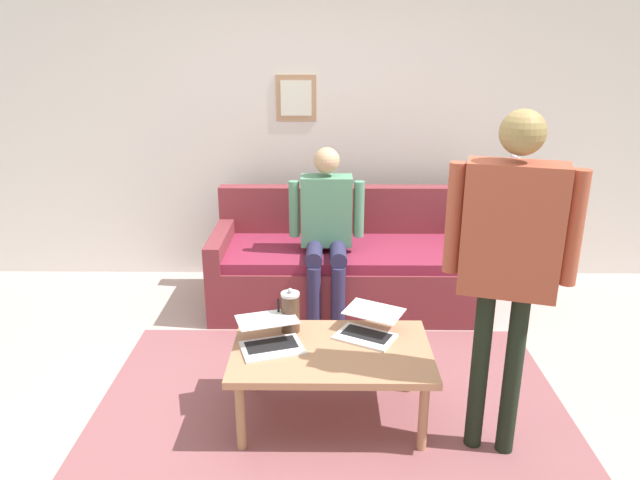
{
  "coord_description": "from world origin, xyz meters",
  "views": [
    {
      "loc": [
        -0.08,
        2.79,
        2.02
      ],
      "look_at": [
        -0.05,
        -0.74,
        0.8
      ],
      "focal_mm": 32.96,
      "sensor_mm": 36.0,
      "label": 1
    }
  ],
  "objects": [
    {
      "name": "person_seated",
      "position": [
        -0.09,
        -1.3,
        0.73
      ],
      "size": [
        0.55,
        0.51,
        1.28
      ],
      "color": "#2A284B",
      "rests_on": "ground_plane"
    },
    {
      "name": "french_press",
      "position": [
        0.12,
        -0.21,
        0.55
      ],
      "size": [
        0.13,
        0.11,
        0.26
      ],
      "color": "#4C3323",
      "rests_on": "coffee_table"
    },
    {
      "name": "ground_plane",
      "position": [
        0.0,
        0.0,
        0.0
      ],
      "size": [
        7.68,
        7.68,
        0.0
      ],
      "primitive_type": "plane",
      "color": "#B7A19C"
    },
    {
      "name": "couch",
      "position": [
        -0.26,
        -1.52,
        0.31
      ],
      "size": [
        2.09,
        0.87,
        0.88
      ],
      "color": "brown",
      "rests_on": "ground_plane"
    },
    {
      "name": "laptop_left",
      "position": [
        0.22,
        -0.04,
        0.48
      ],
      "size": [
        0.41,
        0.42,
        0.13
      ],
      "color": "silver",
      "rests_on": "coffee_table"
    },
    {
      "name": "back_wall",
      "position": [
        0.0,
        -2.2,
        1.35
      ],
      "size": [
        7.04,
        0.11,
        2.7
      ],
      "color": "silver",
      "rests_on": "ground_plane"
    },
    {
      "name": "laptop_center",
      "position": [
        -0.32,
        -0.17,
        0.48
      ],
      "size": [
        0.43,
        0.43,
        0.12
      ],
      "color": "silver",
      "rests_on": "coffee_table"
    },
    {
      "name": "person_standing",
      "position": [
        -0.93,
        0.24,
        1.11
      ],
      "size": [
        0.6,
        0.31,
        1.73
      ],
      "color": "black",
      "rests_on": "ground_plane"
    },
    {
      "name": "side_shelf",
      "position": [
        -1.63,
        -1.91,
        0.37
      ],
      "size": [
        0.42,
        0.32,
        0.74
      ],
      "color": "#8E6F4F",
      "rests_on": "ground_plane"
    },
    {
      "name": "coffee_table",
      "position": [
        -0.12,
        -0.01,
        0.39
      ],
      "size": [
        1.07,
        0.67,
        0.43
      ],
      "color": "#AC7858",
      "rests_on": "ground_plane"
    },
    {
      "name": "area_rug",
      "position": [
        -0.12,
        0.09,
        0.0
      ],
      "size": [
        2.7,
        2.24,
        0.01
      ],
      "primitive_type": "cube",
      "color": "#8A5056",
      "rests_on": "ground_plane"
    },
    {
      "name": "flower_vase",
      "position": [
        -1.63,
        -1.91,
        0.87
      ],
      "size": [
        0.11,
        0.11,
        0.43
      ],
      "color": "#3A5286",
      "rests_on": "side_shelf"
    }
  ]
}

